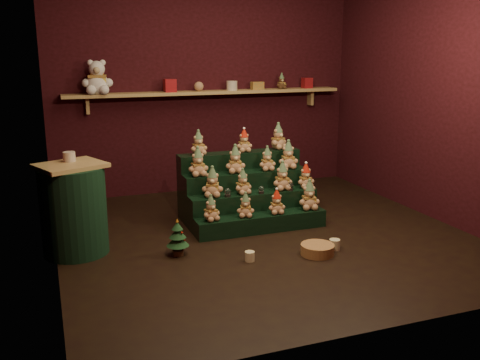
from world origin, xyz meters
name	(u,v)px	position (x,y,z in m)	size (l,w,h in m)	color
ground	(264,235)	(0.00, 0.00, 0.00)	(4.00, 4.00, 0.00)	black
back_wall	(204,84)	(0.00, 2.05, 1.40)	(4.00, 0.10, 2.80)	black
front_wall	(398,125)	(0.00, -2.05, 1.40)	(4.00, 0.10, 2.80)	black
left_wall	(37,104)	(-2.05, 0.00, 1.40)	(0.10, 4.00, 2.80)	black
right_wall	(440,91)	(2.05, 0.00, 1.40)	(0.10, 4.00, 2.80)	black
back_shelf	(208,93)	(0.00, 1.87, 1.29)	(3.60, 0.26, 0.24)	tan
riser_tier_front	(261,223)	(0.02, 0.13, 0.09)	(1.40, 0.22, 0.18)	black
riser_tier_midfront	(253,209)	(0.02, 0.35, 0.18)	(1.40, 0.22, 0.36)	black
riser_tier_midback	(246,195)	(0.02, 0.57, 0.27)	(1.40, 0.22, 0.54)	black
riser_tier_back	(239,183)	(0.02, 0.79, 0.36)	(1.40, 0.22, 0.72)	black
teddy_0	(211,208)	(-0.52, 0.13, 0.31)	(0.18, 0.17, 0.26)	tan
teddy_1	(246,205)	(-0.16, 0.12, 0.30)	(0.18, 0.16, 0.25)	tan
teddy_2	(277,202)	(0.18, 0.11, 0.31)	(0.18, 0.16, 0.25)	tan
teddy_3	(309,195)	(0.57, 0.14, 0.34)	(0.22, 0.20, 0.31)	tan
teddy_4	(212,182)	(-0.43, 0.36, 0.51)	(0.22, 0.20, 0.31)	tan
teddy_5	(243,182)	(-0.10, 0.35, 0.49)	(0.19, 0.17, 0.26)	tan
teddy_6	(282,176)	(0.36, 0.36, 0.51)	(0.22, 0.20, 0.30)	tan
teddy_7	(306,176)	(0.63, 0.34, 0.49)	(0.19, 0.17, 0.27)	tan
teddy_8	(198,162)	(-0.52, 0.57, 0.69)	(0.21, 0.19, 0.30)	tan
teddy_9	(235,159)	(-0.11, 0.56, 0.69)	(0.21, 0.19, 0.30)	tan
teddy_10	(267,159)	(0.26, 0.56, 0.67)	(0.19, 0.17, 0.26)	tan
teddy_11	(288,155)	(0.52, 0.57, 0.69)	(0.22, 0.20, 0.31)	tan
teddy_12	(198,143)	(-0.45, 0.79, 0.85)	(0.19, 0.17, 0.26)	tan
teddy_13	(244,141)	(0.08, 0.78, 0.85)	(0.18, 0.16, 0.25)	tan
teddy_14	(278,136)	(0.50, 0.81, 0.87)	(0.21, 0.19, 0.29)	tan
snow_globe_a	(228,192)	(-0.29, 0.29, 0.41)	(0.07, 0.07, 0.09)	black
snow_globe_b	(261,190)	(0.09, 0.29, 0.40)	(0.06, 0.06, 0.08)	black
snow_globe_c	(290,186)	(0.42, 0.29, 0.41)	(0.07, 0.07, 0.09)	black
side_table	(74,209)	(-1.82, 0.17, 0.42)	(0.69, 0.64, 0.85)	tan
table_ornament	(69,157)	(-1.82, 0.27, 0.89)	(0.11, 0.11, 0.09)	beige
mini_christmas_tree	(178,238)	(-0.95, -0.22, 0.17)	(0.21, 0.21, 0.35)	#402B17
mug_left	(250,256)	(-0.38, -0.57, 0.04)	(0.09, 0.09, 0.09)	beige
mug_right	(335,245)	(0.47, -0.59, 0.05)	(0.10, 0.10, 0.10)	beige
wicker_basket	(317,249)	(0.26, -0.65, 0.05)	(0.31, 0.31, 0.10)	#A16B41
white_bear	(97,73)	(-1.37, 1.84, 1.57)	(0.36, 0.32, 0.50)	white
brown_bear	(282,81)	(1.01, 1.84, 1.42)	(0.14, 0.13, 0.20)	#462C17
gift_tin_red_a	(170,86)	(-0.50, 1.85, 1.40)	(0.14, 0.14, 0.16)	maroon
gift_tin_cream	(232,86)	(0.31, 1.85, 1.38)	(0.14, 0.14, 0.12)	beige
gift_tin_red_b	(307,83)	(1.39, 1.85, 1.39)	(0.12, 0.12, 0.14)	maroon
shelf_plush_ball	(199,86)	(-0.13, 1.85, 1.38)	(0.12, 0.12, 0.12)	tan
scarf_gift_box	(257,86)	(0.66, 1.85, 1.37)	(0.16, 0.10, 0.10)	#C35F1B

